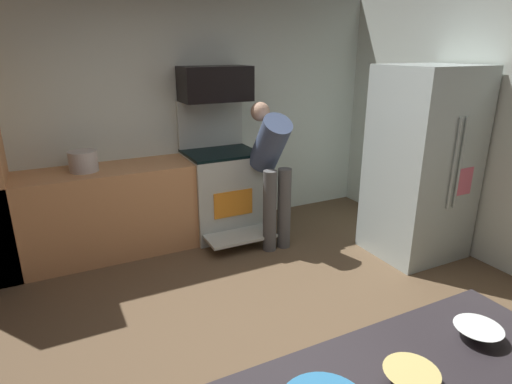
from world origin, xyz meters
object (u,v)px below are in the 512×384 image
Objects in this scene: refrigerator at (421,164)px; stock_pot at (83,161)px; person_cook at (272,165)px; oven_range at (221,190)px; mixing_bowl_small at (477,333)px; microwave at (215,84)px; mixing_bowl_large at (411,377)px.

refrigerator is 7.05× the size of stock_pot.
person_cook reaches higher than stock_pot.
person_cook reaches higher than oven_range.
mixing_bowl_small is at bearing -93.83° from oven_range.
refrigerator is 9.86× the size of mixing_bowl_small.
microwave reaches higher than mixing_bowl_small.
microwave reaches higher than mixing_bowl_large.
microwave is 0.50× the size of person_cook.
refrigerator is 3.27m from stock_pot.
mixing_bowl_large is at bearing -171.76° from mixing_bowl_small.
mixing_bowl_large is at bearing -100.61° from microwave.
microwave is at bearing 3.28° from stock_pot.
stock_pot is (-1.17, 3.34, 0.07)m from mixing_bowl_small.
stock_pot is at bearing 109.35° from mixing_bowl_small.
mixing_bowl_large is 1.03× the size of mixing_bowl_small.
stock_pot is at bearing 179.41° from oven_range.
microwave is 2.78× the size of stock_pot.
mixing_bowl_small is (-0.57, -2.80, 0.05)m from person_cook.
refrigerator is (1.58, -1.34, 0.43)m from oven_range.
mixing_bowl_small is at bearing -93.73° from microwave.
person_cook is 2.85m from mixing_bowl_small.
refrigerator is at bearing -33.15° from person_cook.
mixing_bowl_small is 0.71× the size of stock_pot.
refrigerator reaches higher than oven_range.
person_cook reaches higher than mixing_bowl_small.
person_cook is 7.60× the size of mixing_bowl_large.
microwave is at bearing 86.27° from mixing_bowl_small.
microwave is 3.51m from mixing_bowl_small.
mixing_bowl_large is at bearing -77.68° from stock_pot.
microwave reaches higher than oven_range.
oven_range is at bearing -0.59° from stock_pot.
oven_range is 0.79× the size of refrigerator.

